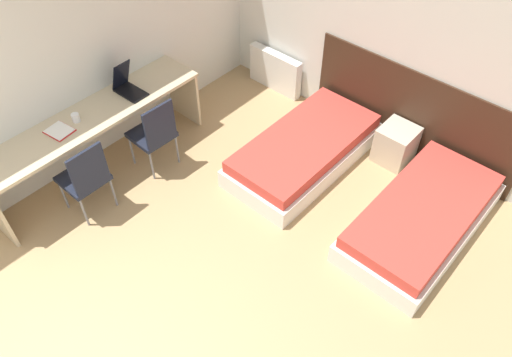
# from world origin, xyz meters

# --- Properties ---
(wall_back) EXTENTS (5.07, 0.05, 2.70)m
(wall_back) POSITION_xyz_m (0.00, 4.35, 1.35)
(wall_back) COLOR silver
(wall_back) RESTS_ON ground_plane
(wall_left) EXTENTS (0.05, 5.32, 2.70)m
(wall_left) POSITION_xyz_m (-2.06, 2.16, 1.35)
(wall_left) COLOR silver
(wall_left) RESTS_ON ground_plane
(headboard_panel) EXTENTS (2.51, 0.03, 1.05)m
(headboard_panel) POSITION_xyz_m (0.62, 4.31, 0.52)
(headboard_panel) COLOR #382316
(headboard_panel) RESTS_ON ground_plane
(bed_near_window) EXTENTS (0.93, 1.87, 0.37)m
(bed_near_window) POSITION_xyz_m (-0.12, 3.34, 0.18)
(bed_near_window) COLOR silver
(bed_near_window) RESTS_ON ground_plane
(bed_near_door) EXTENTS (0.93, 1.87, 0.37)m
(bed_near_door) POSITION_xyz_m (1.37, 3.34, 0.18)
(bed_near_door) COLOR silver
(bed_near_door) RESTS_ON ground_plane
(nightstand) EXTENTS (0.39, 0.40, 0.45)m
(nightstand) POSITION_xyz_m (0.62, 4.08, 0.22)
(nightstand) COLOR beige
(nightstand) RESTS_ON ground_plane
(radiator) EXTENTS (0.80, 0.12, 0.53)m
(radiator) POSITION_xyz_m (-1.31, 4.23, 0.26)
(radiator) COLOR silver
(radiator) RESTS_ON ground_plane
(desk) EXTENTS (0.57, 2.54, 0.78)m
(desk) POSITION_xyz_m (-1.75, 1.75, 0.62)
(desk) COLOR #C6B28E
(desk) RESTS_ON ground_plane
(chair_near_laptop) EXTENTS (0.44, 0.44, 0.92)m
(chair_near_laptop) POSITION_xyz_m (-1.31, 2.19, 0.51)
(chair_near_laptop) COLOR black
(chair_near_laptop) RESTS_ON ground_plane
(chair_near_notebook) EXTENTS (0.43, 0.43, 0.92)m
(chair_near_notebook) POSITION_xyz_m (-1.31, 1.30, 0.51)
(chair_near_notebook) COLOR black
(chair_near_notebook) RESTS_ON ground_plane
(laptop) EXTENTS (0.37, 0.22, 0.36)m
(laptop) POSITION_xyz_m (-1.78, 2.27, 0.85)
(laptop) COLOR black
(laptop) RESTS_ON desk
(open_notebook) EXTENTS (0.29, 0.25, 0.02)m
(open_notebook) POSITION_xyz_m (-1.76, 1.39, 0.78)
(open_notebook) COLOR #B21E1E
(open_notebook) RESTS_ON desk
(mug) EXTENTS (0.08, 0.08, 0.09)m
(mug) POSITION_xyz_m (-1.77, 1.60, 0.82)
(mug) COLOR white
(mug) RESTS_ON desk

